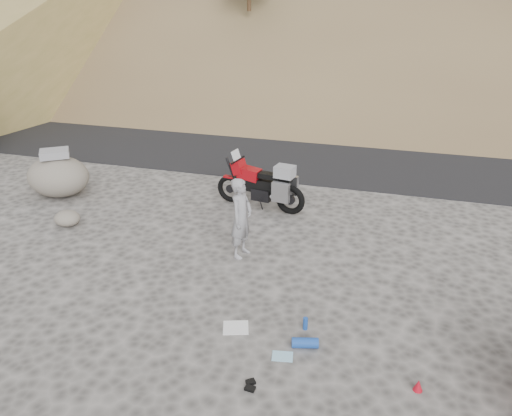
{
  "coord_description": "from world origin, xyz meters",
  "views": [
    {
      "loc": [
        2.66,
        -7.39,
        5.01
      ],
      "look_at": [
        0.05,
        1.38,
        1.0
      ],
      "focal_mm": 35.0,
      "sensor_mm": 36.0,
      "label": 1
    }
  ],
  "objects": [
    {
      "name": "road",
      "position": [
        0.0,
        9.0,
        0.0
      ],
      "size": [
        120.0,
        7.0,
        0.05
      ],
      "primitive_type": "cube",
      "color": "black",
      "rests_on": "ground"
    },
    {
      "name": "gear_white_cloth",
      "position": [
        0.47,
        -1.16,
        0.01
      ],
      "size": [
        0.5,
        0.47,
        0.01
      ],
      "primitive_type": "cube",
      "rotation": [
        0.0,
        0.0,
        0.32
      ],
      "color": "white",
      "rests_on": "ground"
    },
    {
      "name": "gear_funnel",
      "position": [
        3.29,
        -1.75,
        0.09
      ],
      "size": [
        0.14,
        0.14,
        0.17
      ],
      "primitive_type": "cone",
      "rotation": [
        0.0,
        0.0,
        0.09
      ],
      "color": "#B50C1C",
      "rests_on": "ground"
    },
    {
      "name": "motorcycle",
      "position": [
        -0.41,
        3.63,
        0.61
      ],
      "size": [
        2.38,
        0.92,
        1.42
      ],
      "rotation": [
        0.0,
        0.0,
        -0.16
      ],
      "color": "black",
      "rests_on": "ground"
    },
    {
      "name": "ground",
      "position": [
        0.0,
        0.0,
        0.0
      ],
      "size": [
        140.0,
        140.0,
        0.0
      ],
      "primitive_type": "plane",
      "color": "#42403D",
      "rests_on": "ground"
    },
    {
      "name": "boulder",
      "position": [
        -5.81,
        2.92,
        0.54
      ],
      "size": [
        2.04,
        1.92,
        1.24
      ],
      "rotation": [
        0.0,
        0.0,
        0.41
      ],
      "color": "#625C54",
      "rests_on": "ground"
    },
    {
      "name": "small_rock",
      "position": [
        -4.49,
        1.37,
        0.18
      ],
      "size": [
        0.65,
        0.6,
        0.36
      ],
      "rotation": [
        0.0,
        0.0,
        0.11
      ],
      "color": "#625C54",
      "rests_on": "ground"
    },
    {
      "name": "gear_glove_b",
      "position": [
        1.06,
        -2.27,
        0.02
      ],
      "size": [
        0.16,
        0.15,
        0.04
      ],
      "primitive_type": "cube",
      "rotation": [
        0.0,
        0.0,
        0.65
      ],
      "color": "black",
      "rests_on": "ground"
    },
    {
      "name": "man",
      "position": [
        -0.19,
        1.18,
        0.0
      ],
      "size": [
        0.5,
        0.67,
        1.67
      ],
      "primitive_type": "imported",
      "rotation": [
        0.0,
        0.0,
        1.39
      ],
      "color": "gray",
      "rests_on": "ground"
    },
    {
      "name": "gear_blue_cloth",
      "position": [
        1.36,
        -1.61,
        0.01
      ],
      "size": [
        0.35,
        0.28,
        0.01
      ],
      "primitive_type": "cube",
      "rotation": [
        0.0,
        0.0,
        0.18
      ],
      "color": "#92C6E1",
      "rests_on": "ground"
    },
    {
      "name": "gear_blue_mat",
      "position": [
        1.63,
        -1.3,
        0.08
      ],
      "size": [
        0.43,
        0.26,
        0.16
      ],
      "primitive_type": "cylinder",
      "rotation": [
        0.0,
        1.57,
        0.26
      ],
      "color": "#1A449D",
      "rests_on": "ground"
    },
    {
      "name": "gear_glove_a",
      "position": [
        1.09,
        -2.39,
        0.02
      ],
      "size": [
        0.15,
        0.11,
        0.04
      ],
      "primitive_type": "cube",
      "rotation": [
        0.0,
        0.0,
        -0.09
      ],
      "color": "black",
      "rests_on": "ground"
    },
    {
      "name": "gear_bottle",
      "position": [
        1.55,
        -0.86,
        0.11
      ],
      "size": [
        0.1,
        0.1,
        0.21
      ],
      "primitive_type": "cylinder",
      "rotation": [
        0.0,
        0.0,
        -0.39
      ],
      "color": "#1A449D",
      "rests_on": "ground"
    }
  ]
}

